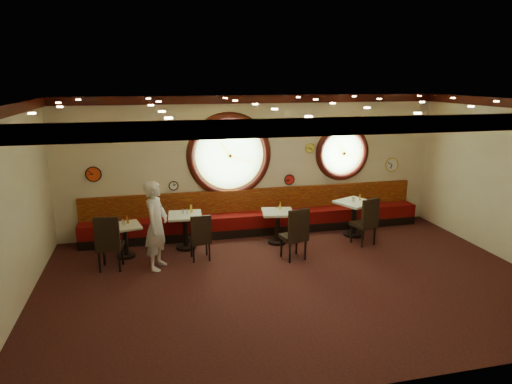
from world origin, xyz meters
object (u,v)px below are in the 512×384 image
condiment_d_salt (353,199)px  waiter (156,225)px  condiment_a_bottle (128,220)px  table_b (185,227)px  table_a (125,237)px  chair_c (296,231)px  chair_a (109,240)px  table_d (354,214)px  condiment_a_pepper (124,223)px  chair_d (367,218)px  chair_b (201,235)px  condiment_c_bottle (280,206)px  condiment_c_salt (276,209)px  condiment_d_pepper (354,200)px  condiment_c_pepper (277,209)px  condiment_b_salt (183,211)px  condiment_a_salt (123,222)px  condiment_b_pepper (187,211)px  condiment_d_bottle (360,197)px  condiment_b_bottle (191,208)px

condiment_d_salt → waiter: bearing=-168.9°
condiment_a_bottle → table_b: bearing=4.2°
table_a → chair_c: size_ratio=1.10×
chair_a → table_d: bearing=15.6°
condiment_a_pepper → waiter: size_ratio=0.06×
chair_d → chair_b: bearing=164.9°
condiment_c_bottle → condiment_c_salt: bearing=-143.0°
condiment_c_salt → table_b: bearing=176.8°
chair_a → condiment_d_salt: chair_a is taller
chair_b → condiment_c_salt: size_ratio=6.94×
condiment_d_salt → condiment_d_pepper: (0.03, -0.04, -0.00)m
chair_b → condiment_c_pepper: size_ratio=5.64×
table_a → condiment_b_salt: condiment_b_salt is taller
chair_c → condiment_a_salt: chair_c is taller
condiment_b_pepper → waiter: waiter is taller
condiment_c_pepper → condiment_d_bottle: (2.04, 0.17, 0.10)m
condiment_b_pepper → condiment_b_bottle: size_ratio=0.62×
condiment_a_salt → waiter: waiter is taller
condiment_b_salt → condiment_c_salt: bearing=-4.9°
chair_d → condiment_a_bottle: bearing=157.2°
chair_c → condiment_c_pepper: 1.04m
condiment_a_pepper → condiment_b_salt: bearing=12.4°
table_d → condiment_d_bottle: bearing=25.6°
chair_d → condiment_a_salt: size_ratio=6.51×
chair_a → condiment_d_bottle: size_ratio=4.69×
chair_b → condiment_a_bottle: (-1.41, 0.67, 0.21)m
chair_a → condiment_c_pepper: chair_a is taller
condiment_d_salt → chair_c: bearing=-147.0°
chair_b → condiment_b_salt: (-0.28, 0.82, 0.27)m
condiment_d_bottle → condiment_b_salt: bearing=179.3°
condiment_c_pepper → condiment_b_salt: bearing=174.0°
condiment_d_salt → condiment_a_pepper: (-5.06, -0.15, -0.14)m
table_a → condiment_a_bottle: bearing=58.3°
condiment_a_bottle → table_a: bearing=-121.7°
condiment_d_pepper → condiment_c_bottle: 1.75m
chair_c → condiment_c_salt: size_ratio=7.84×
condiment_d_salt → condiment_b_bottle: 3.67m
table_a → condiment_c_pepper: condiment_c_pepper is taller
condiment_b_pepper → condiment_c_pepper: (1.94, -0.18, -0.03)m
condiment_b_pepper → chair_b: bearing=-76.4°
condiment_b_salt → condiment_b_bottle: (0.19, 0.05, 0.03)m
condiment_b_salt → condiment_d_salt: condiment_d_salt is taller
chair_a → condiment_c_pepper: bearing=18.6°
table_b → condiment_a_pepper: bearing=-170.8°
condiment_b_bottle → condiment_c_bottle: 1.96m
table_d → condiment_d_pepper: bearing=-137.8°
chair_c → condiment_a_salt: 3.53m
table_b → condiment_b_salt: (-0.04, 0.06, 0.34)m
table_a → chair_d: chair_d is taller
table_d → condiment_d_bottle: 0.41m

